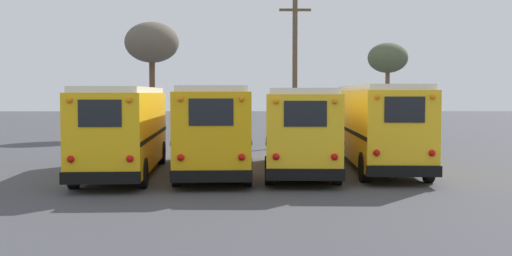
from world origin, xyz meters
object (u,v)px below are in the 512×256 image
object	(u,v)px
school_bus_0	(124,128)
bare_tree_0	(152,44)
school_bus_3	(378,123)
school_bus_2	(299,127)
school_bus_1	(214,126)
utility_pole	(295,66)
bare_tree_1	(388,59)

from	to	relation	value
school_bus_0	bare_tree_0	size ratio (longest dim) A/B	1.23
school_bus_0	school_bus_3	size ratio (longest dim) A/B	0.89
school_bus_3	school_bus_2	bearing A→B (deg)	-158.33
school_bus_1	bare_tree_0	bearing A→B (deg)	105.08
utility_pole	bare_tree_0	xyz separation A→B (m)	(-9.37, 8.43, 1.92)
school_bus_2	bare_tree_0	distance (m)	22.71
school_bus_2	school_bus_3	world-z (taller)	school_bus_3
school_bus_2	bare_tree_1	world-z (taller)	bare_tree_1
school_bus_3	utility_pole	bearing A→B (deg)	103.59
school_bus_2	school_bus_0	bearing A→B (deg)	-174.31
bare_tree_1	school_bus_2	bearing A→B (deg)	-112.64
school_bus_1	bare_tree_1	size ratio (longest dim) A/B	1.76
school_bus_2	school_bus_3	xyz separation A→B (m)	(3.28, 1.31, 0.08)
school_bus_2	utility_pole	distance (m)	12.36
school_bus_0	utility_pole	size ratio (longest dim) A/B	1.11
bare_tree_0	school_bus_0	bearing A→B (deg)	-84.31
school_bus_2	school_bus_3	bearing A→B (deg)	21.67
school_bus_1	bare_tree_0	size ratio (longest dim) A/B	1.38
school_bus_0	school_bus_1	world-z (taller)	school_bus_1
school_bus_3	utility_pole	size ratio (longest dim) A/B	1.25
school_bus_0	bare_tree_1	bearing A→B (deg)	52.16
school_bus_0	bare_tree_0	xyz separation A→B (m)	(-2.10, 21.10, 4.70)
utility_pole	bare_tree_1	bearing A→B (deg)	37.34
school_bus_3	bare_tree_1	world-z (taller)	bare_tree_1
bare_tree_1	school_bus_0	bearing A→B (deg)	-127.84
bare_tree_1	bare_tree_0	bearing A→B (deg)	167.06
school_bus_1	utility_pole	size ratio (longest dim) A/B	1.26
school_bus_1	utility_pole	xyz separation A→B (m)	(3.98, 11.56, 2.77)
school_bus_3	utility_pole	distance (m)	11.35
school_bus_2	school_bus_3	distance (m)	3.54
bare_tree_0	utility_pole	bearing A→B (deg)	-42.00
school_bus_1	bare_tree_1	bearing A→B (deg)	57.84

